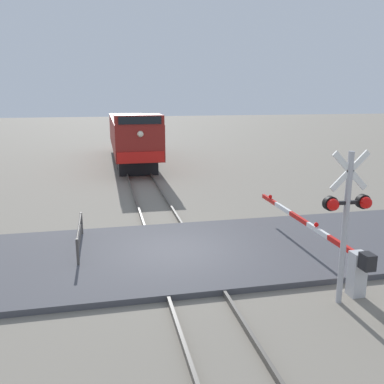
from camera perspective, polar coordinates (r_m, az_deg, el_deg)
ground_plane at (r=13.31m, az=-2.08°, el=-8.73°), size 160.00×160.00×0.00m
rail_track_left at (r=13.19m, az=-5.19°, el=-8.65°), size 0.08×80.00×0.15m
rail_track_right at (r=13.42m, az=0.96°, el=-8.20°), size 0.08×80.00×0.15m
road_surface at (r=13.28m, az=-2.09°, el=-8.40°), size 36.00×5.70×0.17m
locomotive at (r=30.97m, az=-8.20°, el=7.59°), size 2.84×14.51×3.77m
crossing_signal at (r=10.38m, az=20.38°, el=-2.61°), size 1.18×0.33×3.75m
crossing_gate at (r=12.18m, az=19.01°, el=-7.59°), size 0.36×6.89×1.27m
guard_railing at (r=13.84m, az=-15.08°, el=-5.57°), size 0.08×2.85×0.95m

